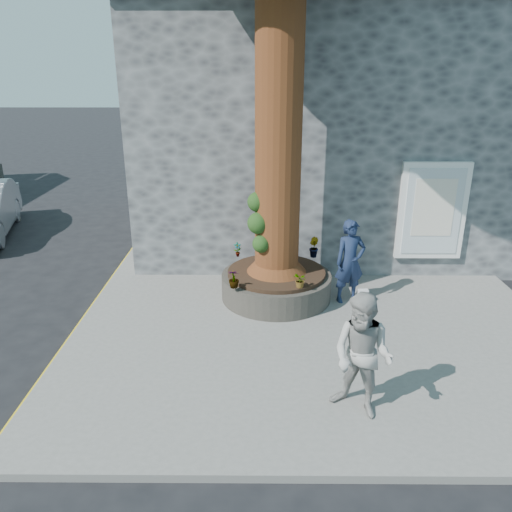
{
  "coord_description": "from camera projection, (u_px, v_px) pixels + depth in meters",
  "views": [
    {
      "loc": [
        0.44,
        -7.65,
        4.67
      ],
      "look_at": [
        0.38,
        1.46,
        1.25
      ],
      "focal_mm": 35.0,
      "sensor_mm": 36.0,
      "label": 1
    }
  ],
  "objects": [
    {
      "name": "plant_d",
      "position": [
        301.0,
        280.0,
        9.57
      ],
      "size": [
        0.33,
        0.35,
        0.3
      ],
      "primitive_type": "imported",
      "rotation": [
        0.0,
        0.0,
        5.15
      ],
      "color": "gray",
      "rests_on": "planter"
    },
    {
      "name": "woman",
      "position": [
        362.0,
        356.0,
        6.76
      ],
      "size": [
        1.11,
        1.07,
        1.81
      ],
      "primitive_type": "imported",
      "rotation": [
        0.0,
        0.0,
        -0.63
      ],
      "color": "#A3A09C",
      "rests_on": "pavement"
    },
    {
      "name": "yellow_line",
      "position": [
        81.0,
        323.0,
        9.76
      ],
      "size": [
        0.1,
        30.0,
        0.01
      ],
      "primitive_type": "cube",
      "color": "yellow",
      "rests_on": "ground"
    },
    {
      "name": "planter",
      "position": [
        276.0,
        284.0,
        10.53
      ],
      "size": [
        2.3,
        2.3,
        0.6
      ],
      "color": "black",
      "rests_on": "pavement"
    },
    {
      "name": "pavement",
      "position": [
        313.0,
        322.0,
        9.71
      ],
      "size": [
        9.0,
        8.0,
        0.12
      ],
      "primitive_type": "cube",
      "color": "slate",
      "rests_on": "ground"
    },
    {
      "name": "plant_a",
      "position": [
        237.0,
        250.0,
        11.16
      ],
      "size": [
        0.2,
        0.16,
        0.33
      ],
      "primitive_type": "imported",
      "rotation": [
        0.0,
        0.0,
        0.29
      ],
      "color": "gray",
      "rests_on": "planter"
    },
    {
      "name": "plant_b",
      "position": [
        313.0,
        247.0,
        11.13
      ],
      "size": [
        0.29,
        0.3,
        0.45
      ],
      "primitive_type": "imported",
      "rotation": [
        0.0,
        0.0,
        1.82
      ],
      "color": "gray",
      "rests_on": "planter"
    },
    {
      "name": "stone_shop",
      "position": [
        331.0,
        125.0,
        14.42
      ],
      "size": [
        10.3,
        8.3,
        6.3
      ],
      "color": "#434548",
      "rests_on": "ground"
    },
    {
      "name": "plant_c",
      "position": [
        234.0,
        279.0,
        9.57
      ],
      "size": [
        0.21,
        0.21,
        0.36
      ],
      "primitive_type": "imported",
      "rotation": [
        0.0,
        0.0,
        3.08
      ],
      "color": "gray",
      "rests_on": "planter"
    },
    {
      "name": "ground",
      "position": [
        234.0,
        351.0,
        8.81
      ],
      "size": [
        120.0,
        120.0,
        0.0
      ],
      "primitive_type": "plane",
      "color": "black",
      "rests_on": "ground"
    },
    {
      "name": "shopping_bag",
      "position": [
        363.0,
        296.0,
        10.34
      ],
      "size": [
        0.21,
        0.13,
        0.28
      ],
      "primitive_type": "cube",
      "rotation": [
        0.0,
        0.0,
        0.08
      ],
      "color": "white",
      "rests_on": "pavement"
    },
    {
      "name": "man",
      "position": [
        350.0,
        262.0,
        10.16
      ],
      "size": [
        0.72,
        0.56,
        1.75
      ],
      "primitive_type": "imported",
      "rotation": [
        0.0,
        0.0,
        0.25
      ],
      "color": "#172340",
      "rests_on": "pavement"
    }
  ]
}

